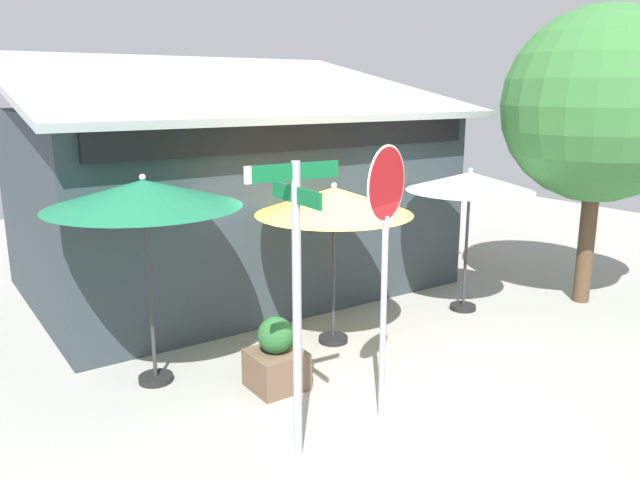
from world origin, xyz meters
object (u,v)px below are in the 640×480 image
object	(u,v)px
street_sign_post	(296,281)
stop_sign	(385,230)
patio_umbrella_mustard_center	(334,202)
sidewalk_planter	(276,358)
patio_umbrella_ivory_right	(470,183)
shade_tree	(608,108)
patio_umbrella_forest_green_left	(144,195)

from	to	relation	value
street_sign_post	stop_sign	bearing A→B (deg)	4.99
stop_sign	patio_umbrella_mustard_center	bearing A→B (deg)	68.52
sidewalk_planter	patio_umbrella_ivory_right	bearing A→B (deg)	9.37
sidewalk_planter	shade_tree	bearing A→B (deg)	-2.37
patio_umbrella_mustard_center	shade_tree	xyz separation A→B (m)	(4.88, -1.06, 1.25)
stop_sign	patio_umbrella_ivory_right	world-z (taller)	stop_sign
stop_sign	shade_tree	xyz separation A→B (m)	(5.71, 1.05, 1.17)
patio_umbrella_mustard_center	sidewalk_planter	world-z (taller)	patio_umbrella_mustard_center
patio_umbrella_mustard_center	patio_umbrella_ivory_right	distance (m)	2.68
street_sign_post	patio_umbrella_mustard_center	distance (m)	3.02
street_sign_post	patio_umbrella_forest_green_left	xyz separation A→B (m)	(-0.63, 2.45, 0.57)
patio_umbrella_forest_green_left	patio_umbrella_mustard_center	xyz separation A→B (m)	(2.67, -0.24, -0.32)
patio_umbrella_forest_green_left	patio_umbrella_mustard_center	bearing A→B (deg)	-5.07
shade_tree	sidewalk_planter	size ratio (longest dim) A/B	5.39
stop_sign	shade_tree	bearing A→B (deg)	10.39
street_sign_post	shade_tree	size ratio (longest dim) A/B	0.60
patio_umbrella_ivory_right	sidewalk_planter	bearing A→B (deg)	-170.63
street_sign_post	shade_tree	distance (m)	7.18
stop_sign	patio_umbrella_forest_green_left	bearing A→B (deg)	128.15
patio_umbrella_mustard_center	patio_umbrella_forest_green_left	bearing A→B (deg)	174.93
street_sign_post	patio_umbrella_ivory_right	bearing A→B (deg)	23.98
stop_sign	patio_umbrella_ivory_right	bearing A→B (deg)	29.61
stop_sign	patio_umbrella_mustard_center	size ratio (longest dim) A/B	1.30
stop_sign	patio_umbrella_mustard_center	distance (m)	2.27
stop_sign	street_sign_post	bearing A→B (deg)	-175.01
patio_umbrella_forest_green_left	shade_tree	bearing A→B (deg)	-9.75
patio_umbrella_ivory_right	shade_tree	size ratio (longest dim) A/B	0.48
stop_sign	patio_umbrella_forest_green_left	distance (m)	2.99
patio_umbrella_mustard_center	sidewalk_planter	distance (m)	2.41
patio_umbrella_mustard_center	shade_tree	bearing A→B (deg)	-12.26
stop_sign	patio_umbrella_forest_green_left	size ratio (longest dim) A/B	1.16
street_sign_post	patio_umbrella_mustard_center	world-z (taller)	street_sign_post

